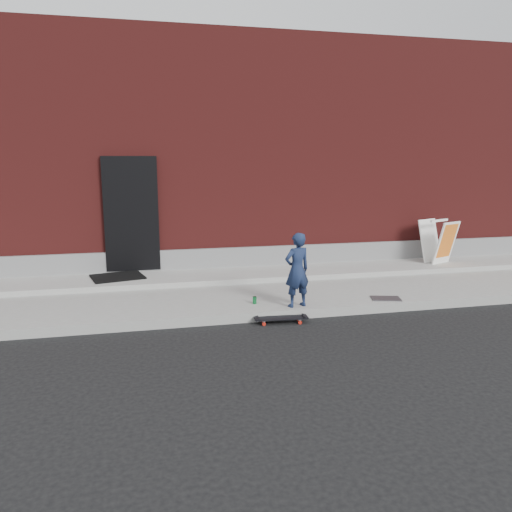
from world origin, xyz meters
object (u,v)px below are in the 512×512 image
object	(u,v)px
pizza_sign	(439,241)
soda_can	(255,300)
skateboard	(281,318)
child	(297,270)

from	to	relation	value
pizza_sign	soda_can	world-z (taller)	pizza_sign
skateboard	soda_can	xyz separation A→B (m)	(-0.27, 0.61, 0.14)
child	soda_can	bearing A→B (deg)	-38.88
child	pizza_sign	world-z (taller)	child
pizza_sign	soda_can	distance (m)	4.91
pizza_sign	soda_can	xyz separation A→B (m)	(-4.51, -1.88, -0.51)
skateboard	pizza_sign	xyz separation A→B (m)	(4.23, 2.49, 0.65)
child	soda_can	world-z (taller)	child
skateboard	pizza_sign	size ratio (longest dim) A/B	0.86
skateboard	soda_can	world-z (taller)	soda_can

